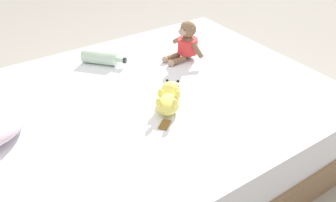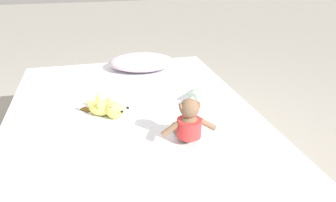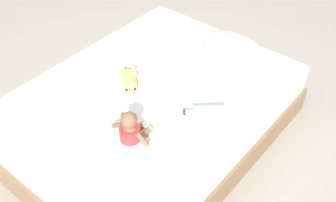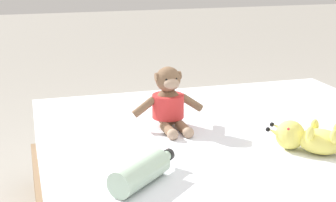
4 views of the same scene
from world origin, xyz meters
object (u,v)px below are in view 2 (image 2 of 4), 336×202
object	(u,v)px
plush_monkey	(188,124)
plush_yellow_creature	(106,108)
glass_bottle	(200,94)
pillow	(142,62)
bed	(133,140)

from	to	relation	value
plush_monkey	plush_yellow_creature	distance (m)	0.53
plush_monkey	glass_bottle	world-z (taller)	plush_monkey
pillow	glass_bottle	world-z (taller)	pillow
pillow	plush_yellow_creature	world-z (taller)	pillow
pillow	plush_monkey	world-z (taller)	plush_monkey
plush_yellow_creature	glass_bottle	size ratio (longest dim) A/B	1.17
pillow	plush_monkey	xyz separation A→B (m)	(0.04, -1.15, 0.04)
bed	glass_bottle	bearing A→B (deg)	5.54
plush_monkey	glass_bottle	xyz separation A→B (m)	(0.22, 0.47, -0.06)
plush_monkey	glass_bottle	bearing A→B (deg)	64.57
plush_yellow_creature	glass_bottle	world-z (taller)	plush_yellow_creature
bed	plush_yellow_creature	world-z (taller)	plush_yellow_creature
glass_bottle	plush_monkey	bearing A→B (deg)	-115.43
bed	pillow	distance (m)	0.80
bed	plush_monkey	distance (m)	0.57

